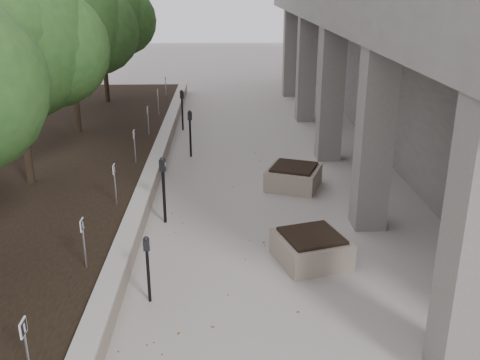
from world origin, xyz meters
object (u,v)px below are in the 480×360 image
object	(u,v)px
crabapple_tree_3	(16,76)
crabapple_tree_5	(102,36)
parking_meter_4	(190,134)
parking_meter_3	(164,190)
parking_meter_5	(182,110)
planter_back	(294,177)
planter_front	(311,248)
parking_meter_2	(148,269)
crabapple_tree_4	(71,51)

from	to	relation	value
crabapple_tree_3	crabapple_tree_5	xyz separation A→B (m)	(0.00, 10.00, 0.00)
crabapple_tree_5	parking_meter_4	xyz separation A→B (m)	(3.90, -6.70, -2.37)
crabapple_tree_3	parking_meter_4	bearing A→B (deg)	40.21
parking_meter_3	parking_meter_5	size ratio (longest dim) A/B	1.05
crabapple_tree_5	planter_back	xyz separation A→B (m)	(6.82, -9.52, -2.81)
parking_meter_3	planter_front	world-z (taller)	parking_meter_3
parking_meter_5	planter_front	distance (m)	10.74
parking_meter_4	planter_back	distance (m)	4.08
parking_meter_3	parking_meter_5	xyz separation A→B (m)	(-0.14, 8.27, -0.03)
parking_meter_2	planter_back	world-z (taller)	parking_meter_2
crabapple_tree_3	planter_back	xyz separation A→B (m)	(6.82, 0.48, -2.81)
crabapple_tree_4	parking_meter_2	world-z (taller)	crabapple_tree_4
planter_back	crabapple_tree_5	bearing A→B (deg)	125.62
parking_meter_3	planter_back	size ratio (longest dim) A/B	1.21
crabapple_tree_4	crabapple_tree_5	xyz separation A→B (m)	(0.00, 5.00, 0.00)
crabapple_tree_4	crabapple_tree_5	size ratio (longest dim) A/B	1.00
crabapple_tree_4	parking_meter_5	size ratio (longest dim) A/B	3.59
planter_front	planter_back	bearing A→B (deg)	87.69
crabapple_tree_5	planter_front	xyz separation A→B (m)	(6.65, -13.66, -2.82)
parking_meter_2	parking_meter_5	xyz separation A→B (m)	(-0.20, 11.58, 0.13)
parking_meter_3	parking_meter_5	bearing A→B (deg)	105.96
planter_front	planter_back	xyz separation A→B (m)	(0.17, 4.14, 0.01)
crabapple_tree_5	planter_front	distance (m)	15.45
parking_meter_2	crabapple_tree_3	bearing A→B (deg)	122.65
crabapple_tree_5	parking_meter_3	xyz separation A→B (m)	(3.58, -11.69, -2.33)
parking_meter_2	planter_back	xyz separation A→B (m)	(3.19, 5.48, -0.32)
parking_meter_4	crabapple_tree_3	bearing A→B (deg)	-154.41
parking_meter_2	parking_meter_3	size ratio (longest dim) A/B	0.79
crabapple_tree_3	parking_meter_4	size ratio (longest dim) A/B	3.62
crabapple_tree_4	planter_front	distance (m)	11.28
parking_meter_2	parking_meter_4	size ratio (longest dim) A/B	0.83
parking_meter_3	crabapple_tree_3	bearing A→B (deg)	169.64
crabapple_tree_5	planter_back	size ratio (longest dim) A/B	4.16
crabapple_tree_3	parking_meter_2	size ratio (longest dim) A/B	4.34
crabapple_tree_3	parking_meter_2	xyz separation A→B (m)	(3.63, -5.00, -2.49)
crabapple_tree_3	parking_meter_3	distance (m)	4.59
parking_meter_3	planter_front	distance (m)	3.68
crabapple_tree_3	planter_front	xyz separation A→B (m)	(6.65, -3.66, -2.82)
crabapple_tree_3	parking_meter_5	world-z (taller)	crabapple_tree_3
parking_meter_3	planter_front	size ratio (longest dim) A/B	1.24
crabapple_tree_3	crabapple_tree_4	world-z (taller)	same
parking_meter_4	planter_back	xyz separation A→B (m)	(2.92, -2.82, -0.45)
parking_meter_3	planter_back	world-z (taller)	parking_meter_3
parking_meter_2	parking_meter_3	xyz separation A→B (m)	(-0.05, 3.31, 0.17)
parking_meter_4	planter_front	bearing A→B (deg)	-83.07
crabapple_tree_3	planter_front	world-z (taller)	crabapple_tree_3
crabapple_tree_5	planter_back	distance (m)	12.04
crabapple_tree_5	parking_meter_2	xyz separation A→B (m)	(3.63, -15.00, -2.49)
crabapple_tree_5	parking_meter_5	bearing A→B (deg)	-44.89
crabapple_tree_5	parking_meter_3	distance (m)	12.45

